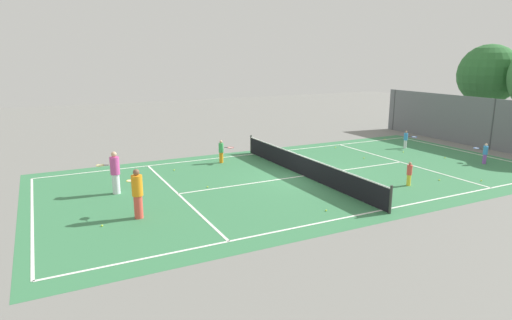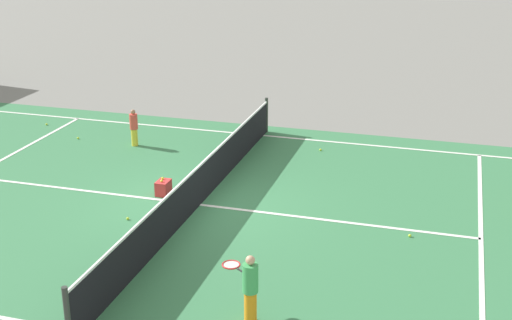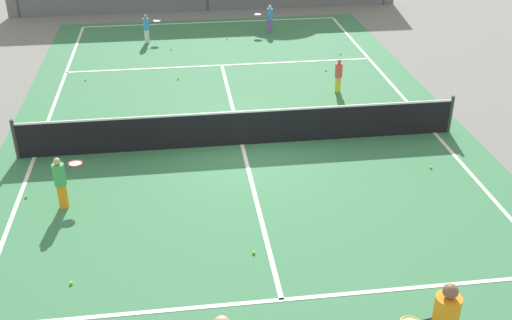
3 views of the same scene
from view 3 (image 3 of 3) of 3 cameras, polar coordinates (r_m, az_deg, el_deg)
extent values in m
plane|color=slate|center=(17.15, -1.28, 1.41)|extent=(80.00, 80.00, 0.00)
cube|color=#387A4C|center=(17.15, -1.28, 1.42)|extent=(13.00, 25.00, 0.00)
cube|color=white|center=(17.49, -19.48, 0.26)|extent=(0.10, 24.00, 0.01)
cube|color=white|center=(18.51, 15.90, 2.41)|extent=(0.10, 24.00, 0.01)
cube|color=white|center=(28.34, -4.13, 12.38)|extent=(11.00, 0.10, 0.01)
cube|color=white|center=(11.85, 2.35, -12.58)|extent=(11.00, 0.10, 0.01)
cube|color=white|center=(23.02, -3.13, 8.59)|extent=(11.00, 0.10, 0.01)
cube|color=white|center=(17.15, -1.28, 1.43)|extent=(0.10, 12.80, 0.01)
cylinder|color=#333833|center=(17.35, -21.05, 1.76)|extent=(0.10, 0.10, 1.10)
cylinder|color=#333833|center=(18.45, 17.26, 3.99)|extent=(0.10, 0.10, 1.10)
cube|color=black|center=(16.94, -1.30, 2.85)|extent=(11.80, 0.03, 0.95)
cube|color=white|center=(16.73, -1.32, 4.39)|extent=(11.80, 0.04, 0.05)
cylinder|color=silver|center=(25.83, -9.88, 11.03)|extent=(0.19, 0.19, 0.52)
cylinder|color=#388CD8|center=(25.69, -9.97, 12.07)|extent=(0.24, 0.24, 0.46)
sphere|color=#A37556|center=(25.61, -10.03, 12.72)|extent=(0.14, 0.14, 0.14)
cylinder|color=black|center=(25.83, -9.48, 12.25)|extent=(0.18, 0.14, 0.03)
torus|color=blue|center=(25.96, -9.02, 12.37)|extent=(0.46, 0.46, 0.03)
cylinder|color=silver|center=(25.96, -9.02, 12.37)|extent=(0.39, 0.39, 0.00)
cylinder|color=purple|center=(26.82, 1.25, 12.09)|extent=(0.19, 0.19, 0.53)
cylinder|color=#388CD8|center=(26.69, 1.26, 13.12)|extent=(0.24, 0.24, 0.46)
sphere|color=beige|center=(26.61, 1.27, 13.75)|extent=(0.14, 0.14, 0.14)
cylinder|color=black|center=(26.61, 0.69, 13.13)|extent=(0.20, 0.05, 0.03)
torus|color=blue|center=(26.55, 0.15, 13.09)|extent=(0.37, 0.37, 0.03)
cylinder|color=silver|center=(26.55, 0.15, 13.09)|extent=(0.31, 0.31, 0.00)
cylinder|color=orange|center=(10.09, 16.85, -13.49)|extent=(0.39, 0.39, 0.75)
sphere|color=brown|center=(9.78, 17.25, -11.32)|extent=(0.23, 0.23, 0.23)
cylinder|color=black|center=(9.90, 15.15, -13.86)|extent=(0.20, 0.06, 0.03)
cylinder|color=yellow|center=(20.70, 7.45, 6.83)|extent=(0.19, 0.19, 0.52)
cylinder|color=#E54C3F|center=(20.53, 7.54, 8.08)|extent=(0.24, 0.24, 0.45)
sphere|color=#A37556|center=(20.43, 7.59, 8.86)|extent=(0.14, 0.14, 0.14)
cylinder|color=orange|center=(14.91, -17.16, -3.13)|extent=(0.22, 0.22, 0.59)
cylinder|color=#3FA559|center=(14.65, -17.46, -1.28)|extent=(0.27, 0.27, 0.52)
sphere|color=tan|center=(14.49, -17.65, -0.11)|extent=(0.16, 0.16, 0.16)
cylinder|color=black|center=(14.81, -16.73, -0.71)|extent=(0.14, 0.18, 0.03)
torus|color=red|center=(14.96, -16.10, -0.30)|extent=(0.46, 0.46, 0.03)
cylinder|color=silver|center=(14.96, -16.10, -0.30)|extent=(0.38, 0.38, 0.00)
cube|color=red|center=(18.08, -0.58, 3.52)|extent=(0.41, 0.29, 0.36)
sphere|color=#CCE533|center=(17.98, -0.85, 4.12)|extent=(0.07, 0.07, 0.07)
sphere|color=#CCE533|center=(18.04, -0.34, 4.21)|extent=(0.07, 0.07, 0.07)
sphere|color=#CCE533|center=(21.79, -7.10, 7.33)|extent=(0.07, 0.07, 0.07)
sphere|color=#CCE533|center=(12.93, -0.21, -8.40)|extent=(0.07, 0.07, 0.07)
sphere|color=#CCE533|center=(22.54, 6.36, 8.10)|extent=(0.07, 0.07, 0.07)
sphere|color=#CCE533|center=(12.67, -16.46, -10.67)|extent=(0.07, 0.07, 0.07)
sphere|color=#CCE533|center=(16.55, 15.62, -0.65)|extent=(0.07, 0.07, 0.07)
sphere|color=#CCE533|center=(25.89, -2.68, 10.93)|extent=(0.07, 0.07, 0.07)
sphere|color=#CCE533|center=(15.67, -20.18, -3.16)|extent=(0.07, 0.07, 0.07)
sphere|color=#CCE533|center=(24.84, -7.71, 9.95)|extent=(0.07, 0.07, 0.07)
sphere|color=#CCE533|center=(24.32, 7.69, 9.55)|extent=(0.07, 0.07, 0.07)
sphere|color=#CCE533|center=(26.98, -15.76, 10.63)|extent=(0.07, 0.07, 0.07)
sphere|color=#CCE533|center=(18.20, -5.65, 3.05)|extent=(0.07, 0.07, 0.07)
sphere|color=#CCE533|center=(22.31, -15.24, 7.04)|extent=(0.07, 0.07, 0.07)
camera|label=1|loc=(19.50, 70.49, 3.57)|focal=30.45mm
camera|label=2|loc=(15.87, -61.72, 10.24)|focal=49.17mm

